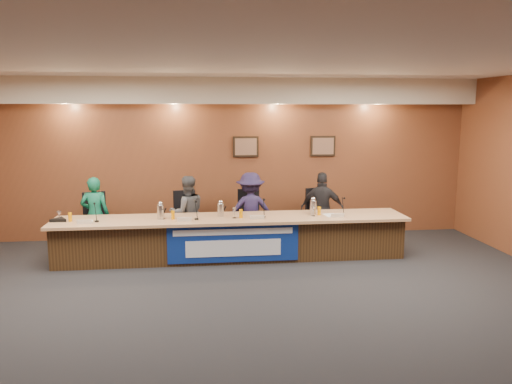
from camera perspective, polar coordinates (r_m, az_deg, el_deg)
floor at (r=6.66m, az=-1.33°, el=-13.54°), size 10.00×10.00×0.00m
ceiling at (r=6.16m, az=-1.45°, el=15.02°), size 10.00×8.00×0.04m
wall_back at (r=10.17m, az=-3.44°, el=3.78°), size 10.00×0.04×3.20m
soffit at (r=9.88m, az=-3.44°, el=11.45°), size 10.00×0.50×0.50m
dais_body at (r=8.82m, az=-2.78°, el=-5.36°), size 6.00×0.80×0.70m
dais_top at (r=8.68m, az=-2.78°, el=-3.05°), size 6.10×0.95×0.05m
banner at (r=8.41m, az=-2.59°, el=-5.88°), size 2.20×0.02×0.65m
banner_text_upper at (r=8.35m, az=-2.59°, el=-4.58°), size 2.00×0.01×0.10m
banner_text_lower at (r=8.42m, az=-2.58°, el=-6.43°), size 1.60×0.01×0.28m
wall_photo_left at (r=10.15m, az=-1.18°, el=5.20°), size 0.52×0.04×0.42m
wall_photo_right at (r=10.42m, az=7.65°, el=5.23°), size 0.52×0.04×0.42m
panelist_a at (r=9.56m, az=-17.92°, el=-2.49°), size 0.51×0.34×1.40m
panelist_b at (r=9.38m, az=-7.85°, el=-2.37°), size 0.78×0.67×1.39m
panelist_c at (r=9.42m, az=-0.63°, el=-2.10°), size 0.93×0.54×1.43m
panelist_d at (r=9.66m, az=7.58°, el=-1.93°), size 0.90×0.58×1.42m
office_chair_a at (r=9.71m, az=-17.74°, el=-3.64°), size 0.61×0.61×0.08m
office_chair_b at (r=9.52m, az=-7.81°, el=-3.52°), size 0.59×0.59×0.08m
office_chair_c at (r=9.56m, az=-0.69°, el=-3.37°), size 0.50×0.50×0.08m
office_chair_d at (r=9.80m, az=7.41°, el=-3.13°), size 0.60×0.60×0.08m
nameplate_a at (r=8.61m, az=-19.03°, el=-3.19°), size 0.24×0.08×0.10m
microphone_a at (r=8.72m, az=-17.75°, el=-3.20°), size 0.07×0.07×0.02m
juice_glass_a at (r=8.88m, az=-20.48°, el=-2.70°), size 0.06×0.06×0.15m
water_glass_a at (r=8.91m, az=-21.57°, el=-2.62°), size 0.08×0.08×0.18m
nameplate_b at (r=8.40m, az=-8.18°, el=-3.07°), size 0.24×0.08×0.10m
microphone_b at (r=8.53m, az=-6.82°, el=-3.08°), size 0.07×0.07×0.02m
juice_glass_b at (r=8.59m, az=-9.47°, el=-2.62°), size 0.06×0.06×0.15m
water_glass_b at (r=8.64m, az=-10.62°, el=-2.48°), size 0.08×0.08×0.18m
nameplate_c at (r=8.49m, az=0.17°, el=-2.84°), size 0.24×0.08×0.10m
microphone_c at (r=8.65m, az=0.86°, el=-2.85°), size 0.07×0.07×0.02m
juice_glass_c at (r=8.59m, az=-1.73°, el=-2.49°), size 0.06×0.06×0.15m
water_glass_c at (r=8.58m, az=-2.49°, el=-2.41°), size 0.08×0.08×0.18m
nameplate_d at (r=8.74m, az=9.29°, el=-2.60°), size 0.24×0.08×0.10m
microphone_d at (r=8.92m, az=9.82°, el=-2.61°), size 0.07×0.07×0.02m
juice_glass_d at (r=8.88m, az=7.23°, el=-2.17°), size 0.06×0.06×0.15m
water_glass_d at (r=8.79m, az=6.57°, el=-2.18°), size 0.08×0.08×0.18m
carafe_left at (r=8.65m, az=-10.85°, el=-2.25°), size 0.12×0.12×0.24m
carafe_mid at (r=8.73m, az=-4.06°, el=-2.06°), size 0.11×0.11×0.23m
carafe_right at (r=8.95m, az=6.55°, el=-1.75°), size 0.12×0.12×0.24m
speakerphone at (r=8.97m, az=-21.58°, el=-2.97°), size 0.32×0.32×0.05m
paper_stack at (r=8.91m, az=8.59°, el=-2.64°), size 0.26×0.33×0.01m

